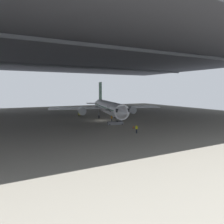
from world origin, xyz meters
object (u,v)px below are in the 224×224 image
Objects in this scene: crew_worker_by_stairs at (112,118)px; traffic_cone_orange at (134,127)px; crew_worker_near_nose at (137,128)px; baggage_tug at (80,114)px; airplane_main at (108,107)px; boarding_stairs at (115,121)px.

crew_worker_by_stairs is 2.92× the size of traffic_cone_orange.
crew_worker_by_stairs reaches higher than crew_worker_near_nose.
traffic_cone_orange is 27.42m from baggage_tug.
traffic_cone_orange is at bearing -96.28° from airplane_main.
crew_worker_by_stairs is 10.25m from traffic_cone_orange.
baggage_tug is at bearing 90.05° from crew_worker_near_nose.
baggage_tug is at bearing 95.11° from traffic_cone_orange.
baggage_tug is at bearing 109.12° from airplane_main.
boarding_stairs is 21.01m from baggage_tug.
boarding_stairs is 11.09m from crew_worker_near_nose.
crew_worker_near_nose is (-1.35, -11.01, 0.22)m from boarding_stairs.
boarding_stairs reaches higher than crew_worker_near_nose.
crew_worker_near_nose is at bearing -89.95° from baggage_tug.
crew_worker_near_nose is 31.98m from baggage_tug.
traffic_cone_orange is at bearing 62.65° from crew_worker_near_nose.
traffic_cone_orange is at bearing -84.89° from baggage_tug.
crew_worker_by_stairs is (-1.59, -5.16, -2.31)m from airplane_main.
airplane_main is 9.80m from boarding_stairs.
crew_worker_near_nose reaches higher than traffic_cone_orange.
crew_worker_by_stairs is at bearing -81.52° from baggage_tug.
airplane_main reaches higher than traffic_cone_orange.
crew_worker_near_nose is 2.76× the size of traffic_cone_orange.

